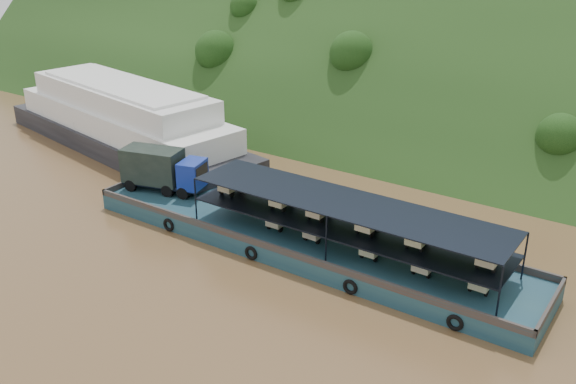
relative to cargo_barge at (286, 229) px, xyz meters
The scene contains 4 objects.
ground 1.85m from the cargo_barge, 52.21° to the right, with size 160.00×160.00×0.00m, color brown.
hillside 34.91m from the cargo_barge, 88.57° to the left, with size 140.00×28.00×28.00m, color #193212.
cargo_barge is the anchor object (origin of this frame).
passenger_ferry 27.32m from the cargo_barge, 162.51° to the left, with size 35.48×14.69×6.98m.
Camera 1 is at (23.24, -33.88, 22.33)m, focal length 40.00 mm.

